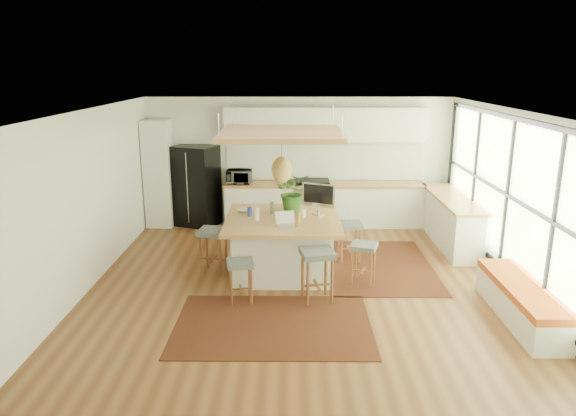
{
  "coord_description": "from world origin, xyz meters",
  "views": [
    {
      "loc": [
        -0.13,
        -7.75,
        3.33
      ],
      "look_at": [
        -0.2,
        0.5,
        1.1
      ],
      "focal_mm": 32.89,
      "sensor_mm": 36.0,
      "label": 1
    }
  ],
  "objects_px": {
    "island": "(283,245)",
    "monitor": "(318,199)",
    "fridge": "(196,183)",
    "stool_near_right": "(317,278)",
    "laptop": "(287,218)",
    "stool_near_left": "(240,279)",
    "island_plant": "(293,196)",
    "stool_right_front": "(363,262)",
    "stool_left_side": "(213,252)",
    "microwave": "(239,175)",
    "stool_right_back": "(349,241)"
  },
  "relations": [
    {
      "from": "fridge",
      "to": "stool_left_side",
      "type": "bearing_deg",
      "value": -52.91
    },
    {
      "from": "stool_right_front",
      "to": "microwave",
      "type": "relative_size",
      "value": 1.26
    },
    {
      "from": "stool_near_right",
      "to": "monitor",
      "type": "relative_size",
      "value": 1.36
    },
    {
      "from": "stool_right_front",
      "to": "stool_left_side",
      "type": "relative_size",
      "value": 0.88
    },
    {
      "from": "fridge",
      "to": "stool_right_back",
      "type": "bearing_deg",
      "value": -13.7
    },
    {
      "from": "stool_near_right",
      "to": "stool_right_back",
      "type": "bearing_deg",
      "value": 68.83
    },
    {
      "from": "stool_right_front",
      "to": "microwave",
      "type": "height_order",
      "value": "microwave"
    },
    {
      "from": "stool_near_right",
      "to": "stool_right_front",
      "type": "bearing_deg",
      "value": 40.42
    },
    {
      "from": "microwave",
      "to": "monitor",
      "type": "bearing_deg",
      "value": -55.85
    },
    {
      "from": "microwave",
      "to": "stool_left_side",
      "type": "bearing_deg",
      "value": -92.62
    },
    {
      "from": "stool_near_left",
      "to": "island",
      "type": "bearing_deg",
      "value": 63.06
    },
    {
      "from": "fridge",
      "to": "stool_near_right",
      "type": "xyz_separation_m",
      "value": [
        2.41,
        -3.83,
        -0.57
      ]
    },
    {
      "from": "stool_near_right",
      "to": "monitor",
      "type": "distance_m",
      "value": 1.6
    },
    {
      "from": "stool_near_left",
      "to": "stool_left_side",
      "type": "height_order",
      "value": "stool_left_side"
    },
    {
      "from": "island",
      "to": "stool_right_front",
      "type": "xyz_separation_m",
      "value": [
        1.27,
        -0.49,
        -0.11
      ]
    },
    {
      "from": "stool_right_front",
      "to": "stool_left_side",
      "type": "distance_m",
      "value": 2.46
    },
    {
      "from": "stool_near_left",
      "to": "stool_left_side",
      "type": "relative_size",
      "value": 0.84
    },
    {
      "from": "island",
      "to": "stool_near_right",
      "type": "xyz_separation_m",
      "value": [
        0.51,
        -1.13,
        -0.11
      ]
    },
    {
      "from": "laptop",
      "to": "island",
      "type": "bearing_deg",
      "value": 84.42
    },
    {
      "from": "stool_near_left",
      "to": "stool_near_right",
      "type": "distance_m",
      "value": 1.11
    },
    {
      "from": "stool_right_back",
      "to": "microwave",
      "type": "xyz_separation_m",
      "value": [
        -2.12,
        2.13,
        0.75
      ]
    },
    {
      "from": "island",
      "to": "monitor",
      "type": "relative_size",
      "value": 3.23
    },
    {
      "from": "stool_right_front",
      "to": "fridge",
      "type": "bearing_deg",
      "value": 134.75
    },
    {
      "from": "stool_near_right",
      "to": "stool_right_front",
      "type": "xyz_separation_m",
      "value": [
        0.75,
        0.64,
        0.0
      ]
    },
    {
      "from": "stool_near_left",
      "to": "stool_near_right",
      "type": "xyz_separation_m",
      "value": [
        1.11,
        0.04,
        0.0
      ]
    },
    {
      "from": "monitor",
      "to": "stool_near_left",
      "type": "bearing_deg",
      "value": -106.34
    },
    {
      "from": "stool_right_front",
      "to": "stool_near_left",
      "type": "bearing_deg",
      "value": -159.89
    },
    {
      "from": "stool_left_side",
      "to": "laptop",
      "type": "relative_size",
      "value": 2.31
    },
    {
      "from": "fridge",
      "to": "microwave",
      "type": "relative_size",
      "value": 3.29
    },
    {
      "from": "laptop",
      "to": "monitor",
      "type": "bearing_deg",
      "value": 38.36
    },
    {
      "from": "stool_near_left",
      "to": "monitor",
      "type": "distance_m",
      "value": 2.02
    },
    {
      "from": "stool_right_front",
      "to": "stool_near_right",
      "type": "bearing_deg",
      "value": -139.58
    },
    {
      "from": "laptop",
      "to": "fridge",
      "type": "bearing_deg",
      "value": 108.12
    },
    {
      "from": "monitor",
      "to": "stool_left_side",
      "type": "bearing_deg",
      "value": -147.53
    },
    {
      "from": "monitor",
      "to": "stool_right_back",
      "type": "bearing_deg",
      "value": 50.49
    },
    {
      "from": "stool_right_front",
      "to": "island_plant",
      "type": "distance_m",
      "value": 1.7
    },
    {
      "from": "monitor",
      "to": "island_plant",
      "type": "distance_m",
      "value": 0.5
    },
    {
      "from": "island",
      "to": "stool_right_front",
      "type": "height_order",
      "value": "island"
    },
    {
      "from": "laptop",
      "to": "island_plant",
      "type": "xyz_separation_m",
      "value": [
        0.1,
        0.94,
        0.13
      ]
    },
    {
      "from": "stool_near_left",
      "to": "monitor",
      "type": "relative_size",
      "value": 1.09
    },
    {
      "from": "laptop",
      "to": "monitor",
      "type": "distance_m",
      "value": 0.87
    },
    {
      "from": "microwave",
      "to": "laptop",
      "type": "bearing_deg",
      "value": -70.18
    },
    {
      "from": "stool_near_right",
      "to": "laptop",
      "type": "bearing_deg",
      "value": 123.13
    },
    {
      "from": "stool_near_left",
      "to": "stool_right_back",
      "type": "distance_m",
      "value": 2.43
    },
    {
      "from": "stool_left_side",
      "to": "monitor",
      "type": "xyz_separation_m",
      "value": [
        1.74,
        0.27,
        0.83
      ]
    },
    {
      "from": "stool_right_front",
      "to": "stool_left_side",
      "type": "xyz_separation_m",
      "value": [
        -2.42,
        0.46,
        0.0
      ]
    },
    {
      "from": "stool_near_right",
      "to": "island_plant",
      "type": "relative_size",
      "value": 1.22
    },
    {
      "from": "island",
      "to": "island_plant",
      "type": "bearing_deg",
      "value": 71.85
    },
    {
      "from": "stool_left_side",
      "to": "stool_near_left",
      "type": "bearing_deg",
      "value": -63.93
    },
    {
      "from": "island",
      "to": "stool_near_left",
      "type": "bearing_deg",
      "value": -116.94
    }
  ]
}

